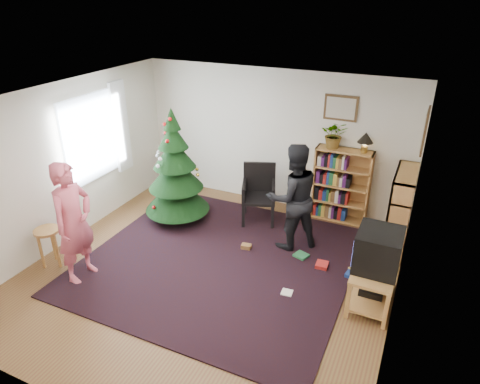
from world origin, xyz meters
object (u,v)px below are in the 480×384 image
at_px(picture_right, 425,131).
at_px(potted_plant, 335,135).
at_px(person_standing, 74,223).
at_px(table_lamp, 366,139).
at_px(person_by_chair, 293,197).
at_px(christmas_tree, 176,176).
at_px(tv_stand, 373,281).
at_px(picture_back, 341,108).
at_px(bookshelf_right, 400,210).
at_px(stool, 48,238).
at_px(armchair, 261,191).
at_px(bookshelf_back, 341,185).
at_px(crt_tv, 378,250).

bearing_deg(picture_right, potted_plant, 156.45).
distance_m(person_standing, table_lamp, 4.57).
height_order(person_by_chair, table_lamp, person_by_chair).
distance_m(christmas_tree, tv_stand, 3.59).
relative_size(picture_right, person_by_chair, 0.35).
bearing_deg(picture_right, table_lamp, 145.36).
relative_size(picture_back, potted_plant, 1.17).
bearing_deg(person_standing, person_by_chair, -49.91).
height_order(bookshelf_right, stool, bookshelf_right).
distance_m(armchair, table_lamp, 1.92).
xyz_separation_m(bookshelf_right, tv_stand, (-0.12, -1.48, -0.34)).
bearing_deg(picture_right, bookshelf_back, 152.92).
bearing_deg(stool, tv_stand, 14.16).
relative_size(stool, person_standing, 0.35).
relative_size(christmas_tree, stool, 3.35).
height_order(bookshelf_back, potted_plant, potted_plant).
xyz_separation_m(bookshelf_right, stool, (-4.54, -2.59, -0.20)).
bearing_deg(picture_right, tv_stand, -100.01).
xyz_separation_m(armchair, potted_plant, (1.05, 0.57, 0.99)).
bearing_deg(armchair, bookshelf_back, 3.88).
relative_size(picture_right, bookshelf_back, 0.46).
bearing_deg(crt_tv, person_by_chair, 148.47).
bearing_deg(picture_right, crt_tv, -100.12).
relative_size(picture_right, bookshelf_right, 0.46).
bearing_deg(crt_tv, armchair, 145.70).
bearing_deg(picture_back, armchair, -146.90).
height_order(christmas_tree, bookshelf_right, christmas_tree).
height_order(person_standing, person_by_chair, person_standing).
height_order(tv_stand, person_by_chair, person_by_chair).
relative_size(picture_back, table_lamp, 1.62).
relative_size(person_by_chair, table_lamp, 5.03).
xyz_separation_m(christmas_tree, table_lamp, (2.86, 1.21, 0.69)).
bearing_deg(tv_stand, christmas_tree, 166.59).
height_order(potted_plant, table_lamp, potted_plant).
xyz_separation_m(picture_back, table_lamp, (0.47, -0.14, -0.42)).
bearing_deg(tv_stand, crt_tv, 180.00).
distance_m(bookshelf_right, armchair, 2.27).
relative_size(picture_right, christmas_tree, 0.30).
height_order(picture_right, table_lamp, picture_right).
relative_size(tv_stand, table_lamp, 2.71).
relative_size(stool, potted_plant, 1.28).
xyz_separation_m(bookshelf_back, bookshelf_right, (1.02, -0.56, 0.00)).
xyz_separation_m(bookshelf_back, person_standing, (-2.92, -3.17, 0.21)).
bearing_deg(person_by_chair, potted_plant, -144.55).
relative_size(crt_tv, stool, 0.97).
bearing_deg(armchair, person_standing, -143.18).
xyz_separation_m(stool, person_by_chair, (3.03, 1.97, 0.39)).
bearing_deg(picture_back, bookshelf_back, -38.27).
bearing_deg(table_lamp, picture_right, -34.64).
bearing_deg(stool, crt_tv, 14.16).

